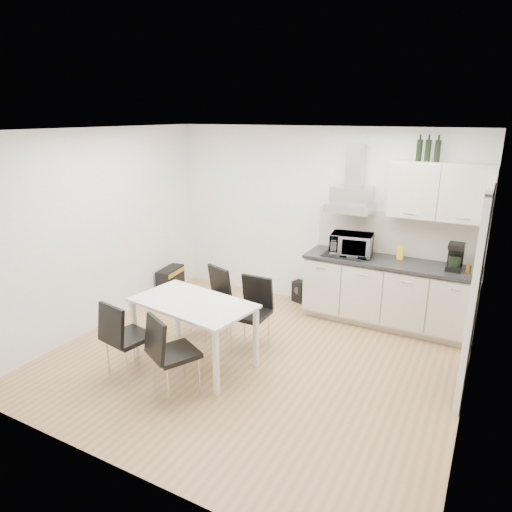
{
  "coord_description": "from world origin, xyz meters",
  "views": [
    {
      "loc": [
        2.28,
        -4.14,
        2.76
      ],
      "look_at": [
        -0.22,
        0.53,
        1.1
      ],
      "focal_mm": 32.0,
      "sensor_mm": 36.0,
      "label": 1
    }
  ],
  "objects_px": {
    "dining_table": "(193,309)",
    "guitar_amp": "(171,281)",
    "chair_near_left": "(129,338)",
    "kitchenette": "(393,267)",
    "floor_speaker": "(300,291)",
    "chair_far_left": "(208,303)",
    "chair_far_right": "(250,315)",
    "chair_near_right": "(175,354)"
  },
  "relations": [
    {
      "from": "guitar_amp",
      "to": "chair_far_left",
      "type": "bearing_deg",
      "value": -40.84
    },
    {
      "from": "chair_near_right",
      "to": "chair_far_right",
      "type": "bearing_deg",
      "value": 106.53
    },
    {
      "from": "chair_far_left",
      "to": "guitar_amp",
      "type": "relative_size",
      "value": 1.62
    },
    {
      "from": "chair_near_left",
      "to": "chair_near_right",
      "type": "relative_size",
      "value": 1.0
    },
    {
      "from": "chair_far_right",
      "to": "chair_far_left",
      "type": "bearing_deg",
      "value": -7.48
    },
    {
      "from": "chair_far_left",
      "to": "chair_near_right",
      "type": "height_order",
      "value": "same"
    },
    {
      "from": "chair_far_right",
      "to": "floor_speaker",
      "type": "relative_size",
      "value": 2.74
    },
    {
      "from": "guitar_amp",
      "to": "floor_speaker",
      "type": "xyz_separation_m",
      "value": [
        1.93,
        0.7,
        -0.06
      ]
    },
    {
      "from": "floor_speaker",
      "to": "chair_far_left",
      "type": "bearing_deg",
      "value": -93.89
    },
    {
      "from": "chair_far_right",
      "to": "chair_near_right",
      "type": "relative_size",
      "value": 1.0
    },
    {
      "from": "kitchenette",
      "to": "guitar_amp",
      "type": "height_order",
      "value": "kitchenette"
    },
    {
      "from": "chair_far_right",
      "to": "guitar_amp",
      "type": "height_order",
      "value": "chair_far_right"
    },
    {
      "from": "dining_table",
      "to": "kitchenette",
      "type": "bearing_deg",
      "value": 57.93
    },
    {
      "from": "kitchenette",
      "to": "chair_far_right",
      "type": "distance_m",
      "value": 2.04
    },
    {
      "from": "chair_far_left",
      "to": "floor_speaker",
      "type": "height_order",
      "value": "chair_far_left"
    },
    {
      "from": "chair_far_left",
      "to": "chair_far_right",
      "type": "distance_m",
      "value": 0.66
    },
    {
      "from": "chair_near_right",
      "to": "guitar_amp",
      "type": "bearing_deg",
      "value": 156.33
    },
    {
      "from": "chair_near_left",
      "to": "chair_far_left",
      "type": "bearing_deg",
      "value": 90.36
    },
    {
      "from": "chair_far_right",
      "to": "floor_speaker",
      "type": "xyz_separation_m",
      "value": [
        -0.04,
        1.64,
        -0.28
      ]
    },
    {
      "from": "dining_table",
      "to": "chair_far_right",
      "type": "height_order",
      "value": "chair_far_right"
    },
    {
      "from": "chair_far_right",
      "to": "floor_speaker",
      "type": "distance_m",
      "value": 1.67
    },
    {
      "from": "chair_far_left",
      "to": "floor_speaker",
      "type": "distance_m",
      "value": 1.71
    },
    {
      "from": "kitchenette",
      "to": "chair_near_right",
      "type": "relative_size",
      "value": 2.86
    },
    {
      "from": "guitar_amp",
      "to": "floor_speaker",
      "type": "relative_size",
      "value": 1.69
    },
    {
      "from": "kitchenette",
      "to": "chair_near_left",
      "type": "distance_m",
      "value": 3.45
    },
    {
      "from": "chair_far_left",
      "to": "chair_near_left",
      "type": "xyz_separation_m",
      "value": [
        -0.21,
        -1.22,
        0.0
      ]
    },
    {
      "from": "chair_near_left",
      "to": "kitchenette",
      "type": "bearing_deg",
      "value": 59.95
    },
    {
      "from": "kitchenette",
      "to": "chair_far_left",
      "type": "bearing_deg",
      "value": -145.04
    },
    {
      "from": "kitchenette",
      "to": "floor_speaker",
      "type": "xyz_separation_m",
      "value": [
        -1.38,
        0.17,
        -0.67
      ]
    },
    {
      "from": "chair_far_right",
      "to": "chair_near_left",
      "type": "bearing_deg",
      "value": 51.84
    },
    {
      "from": "dining_table",
      "to": "guitar_amp",
      "type": "distance_m",
      "value": 2.23
    },
    {
      "from": "floor_speaker",
      "to": "chair_far_right",
      "type": "bearing_deg",
      "value": -70.96
    },
    {
      "from": "dining_table",
      "to": "guitar_amp",
      "type": "relative_size",
      "value": 2.69
    },
    {
      "from": "chair_near_left",
      "to": "guitar_amp",
      "type": "bearing_deg",
      "value": 127.89
    },
    {
      "from": "dining_table",
      "to": "chair_near_right",
      "type": "distance_m",
      "value": 0.66
    },
    {
      "from": "chair_far_right",
      "to": "guitar_amp",
      "type": "xyz_separation_m",
      "value": [
        -1.96,
        0.95,
        -0.22
      ]
    },
    {
      "from": "chair_far_right",
      "to": "guitar_amp",
      "type": "distance_m",
      "value": 2.19
    },
    {
      "from": "chair_near_right",
      "to": "floor_speaker",
      "type": "height_order",
      "value": "chair_near_right"
    },
    {
      "from": "chair_far_left",
      "to": "chair_far_right",
      "type": "xyz_separation_m",
      "value": [
        0.66,
        -0.08,
        0.0
      ]
    },
    {
      "from": "chair_near_right",
      "to": "guitar_amp",
      "type": "distance_m",
      "value": 2.76
    },
    {
      "from": "kitchenette",
      "to": "floor_speaker",
      "type": "relative_size",
      "value": 7.85
    },
    {
      "from": "kitchenette",
      "to": "dining_table",
      "type": "xyz_separation_m",
      "value": [
        -1.75,
        -2.06,
        -0.16
      ]
    }
  ]
}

